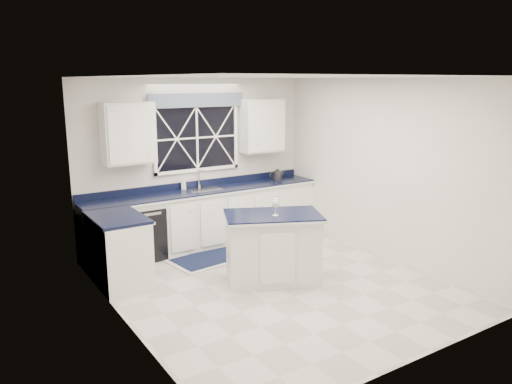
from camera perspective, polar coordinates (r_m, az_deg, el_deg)
ground at (r=6.75m, az=2.07°, el=-10.55°), size 4.50×4.50×0.00m
back_wall at (r=8.25m, az=-6.84°, el=3.44°), size 4.00×0.10×2.70m
base_cabinets at (r=7.90m, az=-7.34°, el=-3.69°), size 3.99×1.60×0.90m
countertop at (r=8.07m, az=-5.82°, el=0.14°), size 3.98×0.64×0.04m
dishwasher at (r=7.78m, az=-12.98°, el=-4.48°), size 0.60×0.58×0.82m
window at (r=8.15m, az=-6.78°, el=6.73°), size 1.65×0.09×1.26m
upper_cabinets at (r=8.03m, az=-6.40°, el=7.16°), size 3.10×0.34×0.90m
faucet at (r=8.20m, az=-6.47°, el=1.61°), size 0.05×0.20×0.30m
island at (r=6.72m, az=1.91°, el=-6.34°), size 1.45×1.21×0.93m
rug at (r=7.71m, az=-5.13°, el=-7.49°), size 1.35×0.92×0.02m
kettle at (r=8.85m, az=2.45°, el=2.04°), size 0.27×0.21×0.20m
wine_glass at (r=6.46m, az=2.24°, el=-1.36°), size 0.10×0.10×0.23m
soap_bottle at (r=8.12m, az=-8.30°, el=0.90°), size 0.09×0.10×0.16m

